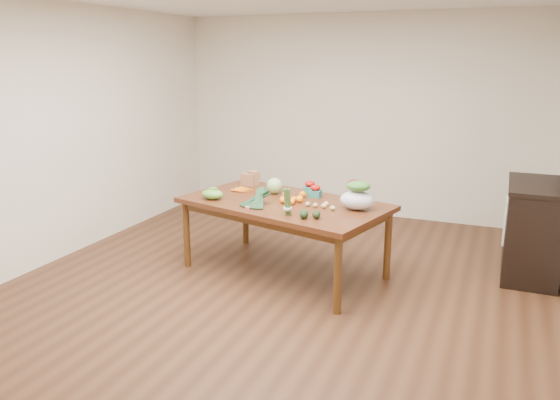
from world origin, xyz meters
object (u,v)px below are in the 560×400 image
at_px(dining_table, 284,237).
at_px(asparagus_bundle, 288,202).
at_px(mandarin_cluster, 289,199).
at_px(paper_bag, 250,178).
at_px(cabbage, 275,186).
at_px(salad_bag, 357,197).
at_px(kale_bunch, 254,198).
at_px(cabinet, 532,229).

xyz_separation_m(dining_table, asparagus_bundle, (0.21, -0.44, 0.50)).
height_order(dining_table, mandarin_cluster, mandarin_cluster).
relative_size(paper_bag, asparagus_bundle, 0.90).
distance_m(paper_bag, cabbage, 0.49).
xyz_separation_m(mandarin_cluster, salad_bag, (0.67, 0.03, 0.08)).
bearing_deg(mandarin_cluster, kale_bunch, -136.33).
height_order(cabinet, asparagus_bundle, asparagus_bundle).
relative_size(cabinet, kale_bunch, 2.55).
distance_m(paper_bag, asparagus_bundle, 1.27).
bearing_deg(kale_bunch, dining_table, 70.16).
bearing_deg(paper_bag, dining_table, -39.83).
distance_m(paper_bag, kale_bunch, 0.91).
height_order(kale_bunch, asparagus_bundle, asparagus_bundle).
xyz_separation_m(cabinet, salad_bag, (-1.56, -0.92, 0.40)).
bearing_deg(cabbage, kale_bunch, -87.74).
xyz_separation_m(paper_bag, mandarin_cluster, (0.69, -0.56, -0.04)).
distance_m(cabinet, mandarin_cluster, 2.45).
bearing_deg(cabbage, dining_table, -50.40).
bearing_deg(paper_bag, cabinet, 7.61).
height_order(cabbage, kale_bunch, cabbage).
height_order(dining_table, asparagus_bundle, asparagus_bundle).
distance_m(cabbage, asparagus_bundle, 0.82).
bearing_deg(paper_bag, kale_bunch, -61.65).
relative_size(kale_bunch, salad_bag, 1.25).
xyz_separation_m(cabbage, salad_bag, (0.95, -0.27, 0.04)).
xyz_separation_m(asparagus_bundle, salad_bag, (0.53, 0.43, -0.00)).
xyz_separation_m(dining_table, cabinet, (2.30, 0.91, 0.10)).
distance_m(dining_table, cabinet, 2.47).
xyz_separation_m(dining_table, paper_bag, (-0.63, 0.52, 0.45)).
relative_size(paper_bag, mandarin_cluster, 1.25).
relative_size(paper_bag, kale_bunch, 0.56).
distance_m(cabinet, kale_bunch, 2.79).
relative_size(cabinet, cabbage, 6.15).
height_order(mandarin_cluster, salad_bag, salad_bag).
bearing_deg(cabinet, paper_bag, -172.39).
xyz_separation_m(paper_bag, cabbage, (0.41, -0.26, 0.00)).
distance_m(cabbage, kale_bunch, 0.54).
bearing_deg(asparagus_bundle, salad_bag, 53.59).
bearing_deg(cabinet, mandarin_cluster, -156.96).
xyz_separation_m(dining_table, mandarin_cluster, (0.06, -0.04, 0.42)).
xyz_separation_m(cabinet, asparagus_bundle, (-2.09, -1.35, 0.40)).
bearing_deg(dining_table, asparagus_bundle, -49.93).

